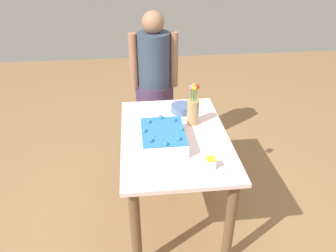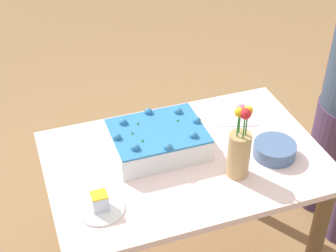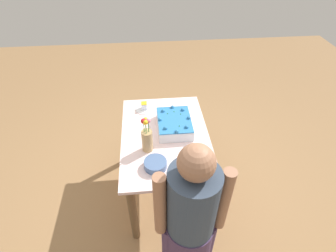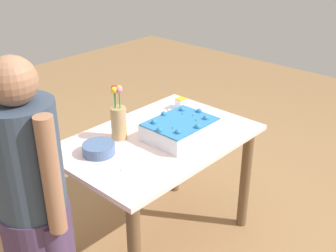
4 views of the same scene
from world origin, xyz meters
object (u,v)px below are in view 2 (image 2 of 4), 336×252
cake_knife (238,125)px  fruit_bowl (275,150)px  sheet_cake (158,139)px  flower_vase (239,149)px  serving_plate_with_slice (100,205)px

cake_knife → fruit_bowl: bearing=118.3°
sheet_cake → flower_vase: size_ratio=1.20×
flower_vase → fruit_bowl: flower_vase is taller
serving_plate_with_slice → fruit_bowl: serving_plate_with_slice is taller
sheet_cake → serving_plate_with_slice: (-0.32, -0.27, -0.03)m
sheet_cake → cake_knife: 0.41m
serving_plate_with_slice → cake_knife: bearing=23.7°
cake_knife → serving_plate_with_slice: bearing=39.6°
sheet_cake → cake_knife: (0.40, 0.05, -0.05)m
sheet_cake → fruit_bowl: sheet_cake is taller
sheet_cake → fruit_bowl: 0.50m
serving_plate_with_slice → cake_knife: 0.79m
sheet_cake → flower_vase: bearing=-45.0°
flower_vase → sheet_cake: bearing=135.0°
sheet_cake → cake_knife: size_ratio=2.09×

